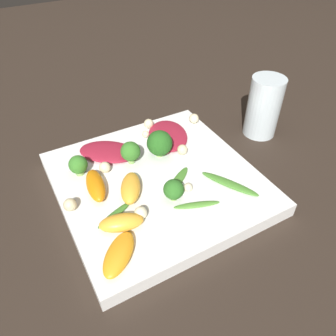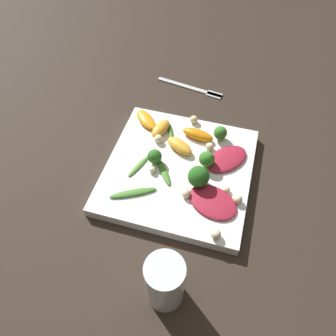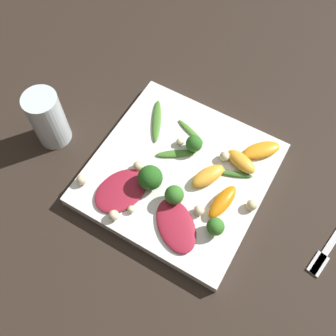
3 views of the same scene
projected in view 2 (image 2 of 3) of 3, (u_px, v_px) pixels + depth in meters
ground_plane at (178, 174)px, 0.71m from camera, size 2.40×2.40×0.00m
plate at (178, 171)px, 0.70m from camera, size 0.30×0.30×0.02m
drinking_glass at (165, 282)px, 0.51m from camera, size 0.06×0.06×0.11m
fork at (197, 89)px, 0.87m from camera, size 0.05×0.18×0.01m
radicchio_leaf_0 at (213, 202)px, 0.63m from camera, size 0.10×0.12×0.01m
radicchio_leaf_1 at (226, 159)px, 0.69m from camera, size 0.11×0.11×0.01m
orange_segment_0 at (180, 146)px, 0.71m from camera, size 0.06×0.07×0.02m
orange_segment_1 at (161, 129)px, 0.74m from camera, size 0.07×0.04×0.02m
orange_segment_2 at (146, 120)px, 0.76m from camera, size 0.07×0.07×0.02m
orange_segment_3 at (198, 135)px, 0.73m from camera, size 0.04×0.07×0.02m
broccoli_floret_0 at (220, 133)px, 0.72m from camera, size 0.03×0.03×0.03m
broccoli_floret_1 at (155, 155)px, 0.68m from camera, size 0.03×0.03×0.03m
broccoli_floret_2 at (199, 177)px, 0.64m from camera, size 0.04×0.04×0.05m
broccoli_floret_3 at (207, 159)px, 0.67m from camera, size 0.03×0.03×0.04m
arugula_sprig_0 at (164, 172)px, 0.68m from camera, size 0.07×0.05×0.01m
arugula_sprig_1 at (171, 133)px, 0.74m from camera, size 0.06×0.03×0.01m
arugula_sprig_2 at (138, 166)px, 0.69m from camera, size 0.07×0.03×0.00m
arugula_sprig_3 at (133, 193)px, 0.64m from camera, size 0.06×0.09×0.01m
macadamia_nut_0 at (210, 147)px, 0.71m from camera, size 0.02×0.02×0.02m
macadamia_nut_1 at (186, 194)px, 0.64m from camera, size 0.02×0.02×0.02m
macadamia_nut_2 at (158, 139)px, 0.72m from camera, size 0.02×0.02×0.02m
macadamia_nut_3 at (227, 190)px, 0.64m from camera, size 0.01×0.01×0.01m
macadamia_nut_4 at (216, 234)px, 0.58m from camera, size 0.02×0.02×0.02m
macadamia_nut_5 at (152, 170)px, 0.67m from camera, size 0.01×0.01×0.01m
macadamia_nut_6 at (238, 199)px, 0.63m from camera, size 0.02×0.02×0.02m
macadamia_nut_7 at (195, 120)px, 0.76m from camera, size 0.02×0.02×0.02m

